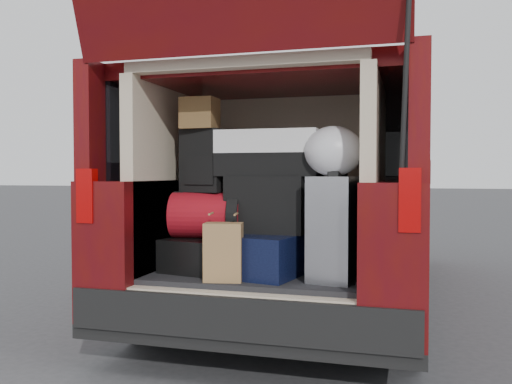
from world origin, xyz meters
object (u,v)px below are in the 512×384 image
(backpack, at_px, (205,161))
(twotone_duffel, at_px, (270,153))
(red_duffel, at_px, (207,215))
(kraft_bag, at_px, (223,252))
(black_hardshell, at_px, (205,253))
(silver_roller, at_px, (338,228))
(black_soft_case, at_px, (268,204))
(navy_hardshell, at_px, (264,254))

(backpack, height_order, twotone_duffel, backpack)
(twotone_duffel, bearing_deg, red_duffel, -167.15)
(kraft_bag, distance_m, red_duffel, 0.39)
(black_hardshell, xyz_separation_m, silver_roller, (0.83, -0.10, 0.19))
(backpack, bearing_deg, silver_roller, 3.55)
(backpack, distance_m, twotone_duffel, 0.41)
(silver_roller, distance_m, black_soft_case, 0.46)
(silver_roller, distance_m, backpack, 0.92)
(black_hardshell, relative_size, navy_hardshell, 0.90)
(silver_roller, relative_size, twotone_duffel, 0.94)
(navy_hardshell, relative_size, silver_roller, 0.96)
(black_hardshell, bearing_deg, silver_roller, 4.98)
(red_duffel, relative_size, backpack, 1.11)
(red_duffel, xyz_separation_m, twotone_duffel, (0.37, 0.08, 0.38))
(black_hardshell, relative_size, twotone_duffel, 0.82)
(black_hardshell, xyz_separation_m, twotone_duffel, (0.40, 0.05, 0.61))
(twotone_duffel, bearing_deg, black_soft_case, -93.17)
(black_soft_case, bearing_deg, twotone_duffel, 88.21)
(black_hardshell, distance_m, kraft_bag, 0.40)
(backpack, bearing_deg, red_duffel, -41.04)
(twotone_duffel, bearing_deg, backpack, -174.21)
(twotone_duffel, bearing_deg, black_hardshell, -172.75)
(black_soft_case, bearing_deg, black_hardshell, -176.58)
(red_duffel, bearing_deg, twotone_duffel, 5.94)
(kraft_bag, xyz_separation_m, red_duffel, (-0.20, 0.28, 0.18))
(black_hardshell, height_order, silver_roller, silver_roller)
(silver_roller, bearing_deg, black_hardshell, -175.96)
(navy_hardshell, bearing_deg, black_hardshell, -174.55)
(red_duffel, height_order, twotone_duffel, twotone_duffel)
(navy_hardshell, relative_size, twotone_duffel, 0.90)
(black_hardshell, bearing_deg, red_duffel, -34.61)
(kraft_bag, relative_size, backpack, 0.83)
(kraft_bag, distance_m, twotone_duffel, 0.68)
(navy_hardshell, distance_m, backpack, 0.68)
(backpack, bearing_deg, twotone_duffel, 16.70)
(black_soft_case, bearing_deg, kraft_bag, -115.76)
(navy_hardshell, height_order, kraft_bag, kraft_bag)
(silver_roller, height_order, red_duffel, silver_roller)
(black_hardshell, distance_m, backpack, 0.57)
(navy_hardshell, height_order, red_duffel, red_duffel)
(kraft_bag, bearing_deg, red_duffel, 115.15)
(silver_roller, xyz_separation_m, black_soft_case, (-0.43, 0.11, 0.12))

